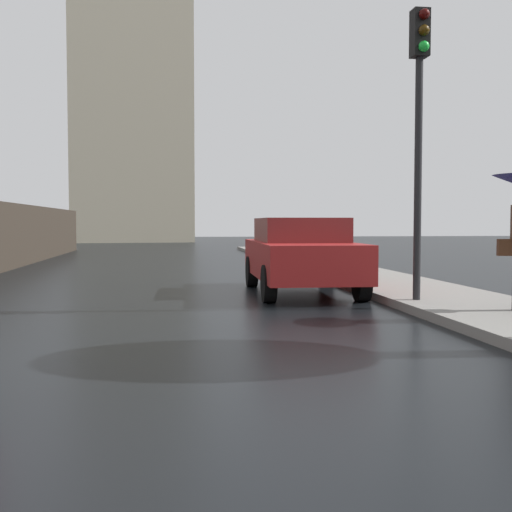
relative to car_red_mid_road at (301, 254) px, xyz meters
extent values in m
plane|color=black|center=(-2.96, -8.85, -0.78)|extent=(120.00, 120.00, 0.00)
cube|color=maroon|center=(0.00, -0.03, -0.11)|extent=(1.92, 4.40, 0.69)
cube|color=maroon|center=(0.00, 0.11, 0.47)|extent=(1.65, 2.27, 0.47)
cylinder|color=black|center=(-0.79, 1.43, -0.45)|extent=(0.24, 0.67, 0.66)
cylinder|color=black|center=(0.87, 1.38, -0.45)|extent=(0.24, 0.67, 0.66)
cylinder|color=black|center=(-0.87, -1.44, -0.45)|extent=(0.24, 0.67, 0.66)
cylinder|color=black|center=(0.79, -1.49, -0.45)|extent=(0.24, 0.67, 0.66)
cube|color=#3F2314|center=(2.16, -3.85, 0.26)|extent=(0.22, 0.14, 0.24)
cylinder|color=black|center=(1.40, -2.48, 1.30)|extent=(0.12, 0.12, 3.90)
cube|color=black|center=(1.40, -2.48, 3.63)|extent=(0.26, 0.26, 0.75)
sphere|color=#360503|center=(1.40, -2.65, 3.88)|extent=(0.17, 0.17, 0.17)
sphere|color=#392405|center=(1.40, -2.65, 3.63)|extent=(0.17, 0.17, 0.17)
sphere|color=green|center=(1.40, -2.65, 3.38)|extent=(0.17, 0.17, 0.17)
cube|color=#B2A88E|center=(-5.45, 38.33, 14.93)|extent=(9.58, 12.02, 31.43)
camera|label=1|loc=(-2.62, -12.49, 0.61)|focal=45.32mm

